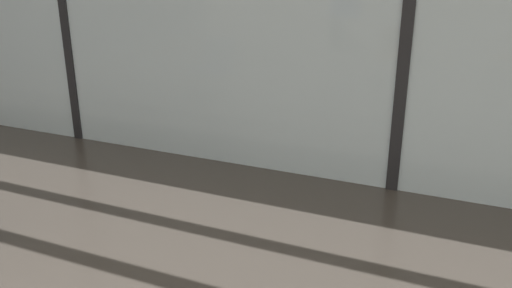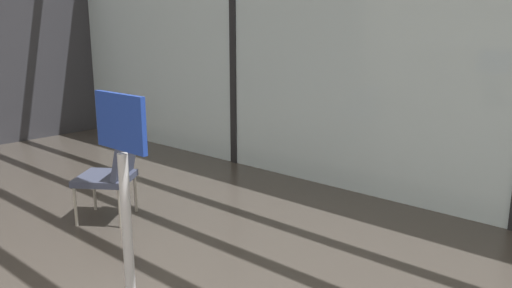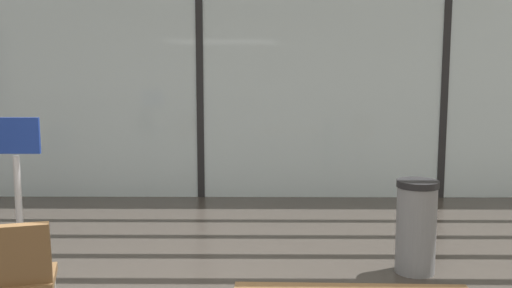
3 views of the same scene
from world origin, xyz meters
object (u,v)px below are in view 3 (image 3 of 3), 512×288
at_px(lounge_chair_3, 16,272).
at_px(trash_bin, 416,226).
at_px(info_sign, 19,203).
at_px(parked_airplane, 155,66).

bearing_deg(lounge_chair_3, trash_bin, -172.74).
xyz_separation_m(lounge_chair_3, info_sign, (-0.50, 1.22, 0.18)).
relative_size(parked_airplane, lounge_chair_3, 13.64).
bearing_deg(parked_airplane, info_sign, -88.81).
bearing_deg(trash_bin, lounge_chair_3, -156.55).
height_order(parked_airplane, trash_bin, parked_airplane).
relative_size(parked_airplane, info_sign, 8.25).
xyz_separation_m(trash_bin, info_sign, (-3.59, -0.12, 0.25)).
bearing_deg(lounge_chair_3, info_sign, -83.90).
height_order(lounge_chair_3, info_sign, info_sign).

